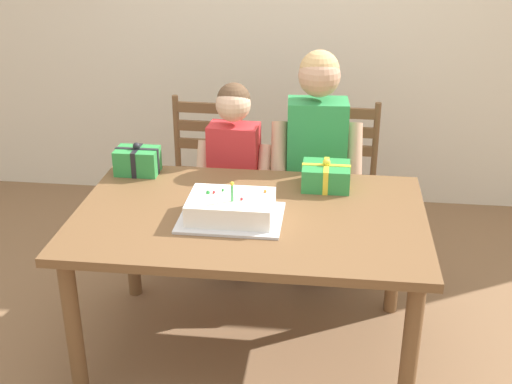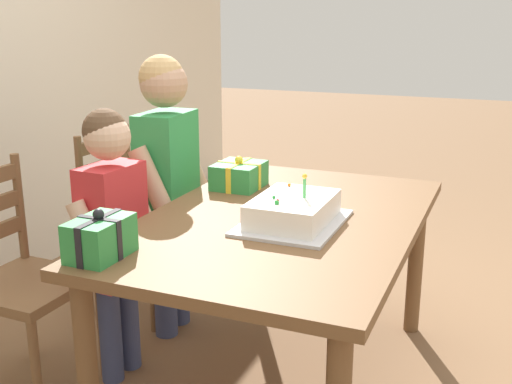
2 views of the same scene
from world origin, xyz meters
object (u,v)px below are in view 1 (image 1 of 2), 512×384
Objects in this scene: chair_right at (340,185)px; child_younger at (234,165)px; child_older at (316,149)px; gift_box_beside_cake at (138,161)px; chair_left at (204,178)px; birthday_cake at (231,209)px; dining_table at (250,230)px; gift_box_red_large at (326,176)px.

chair_right is 0.67m from child_younger.
child_younger is at bearing 179.95° from child_older.
chair_left is at bearing 69.22° from gift_box_beside_cake.
chair_left is 0.82× the size of child_younger.
chair_right is at bearing 65.22° from birthday_cake.
dining_table is 0.72m from child_older.
child_older reaches higher than gift_box_red_large.
chair_right is at bearing 29.31° from gift_box_beside_cake.
gift_box_beside_cake is 0.69m from chair_left.
birthday_cake is 0.73m from child_younger.
birthday_cake is 0.48× the size of chair_right.
birthday_cake is at bearing -114.78° from chair_right.
dining_table is 1.67× the size of chair_left.
child_older is at bearing -114.26° from chair_right.
gift_box_beside_cake is at bearing 147.69° from dining_table.
gift_box_red_large is 0.20× the size of child_younger.
child_younger reaches higher than gift_box_beside_cake.
child_older is 1.16× the size of child_younger.
chair_right is at bearing -0.00° from chair_left.
gift_box_beside_cake is 0.23× the size of chair_right.
child_younger is at bearing 104.44° from dining_table.
birthday_cake is at bearing -82.36° from child_younger.
birthday_cake is 1.11m from chair_left.
child_older is at bearing -0.05° from child_younger.
gift_box_beside_cake is (-0.61, 0.39, 0.15)m from dining_table.
child_older is at bearing 68.06° from dining_table.
gift_box_red_large is 0.25× the size of chair_right.
gift_box_red_large is 0.33m from child_older.
child_older reaches higher than birthday_cake.
child_younger is (-0.43, 0.00, -0.11)m from child_older.
dining_table is at bearing -75.56° from child_younger.
child_younger is (-0.57, -0.30, 0.22)m from chair_right.
gift_box_red_large is 0.70m from chair_right.
child_younger is (-0.49, 0.33, -0.10)m from gift_box_red_large.
birthday_cake reaches higher than gift_box_red_large.
child_younger is at bearing 146.06° from gift_box_red_large.
chair_left is (-0.40, 0.95, -0.17)m from dining_table.
child_younger reaches higher than gift_box_red_large.
gift_box_beside_cake is 0.53m from child_younger.
birthday_cake reaches higher than gift_box_beside_cake.
child_younger reaches higher than dining_table.
chair_left is (0.21, 0.57, -0.32)m from gift_box_beside_cake.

